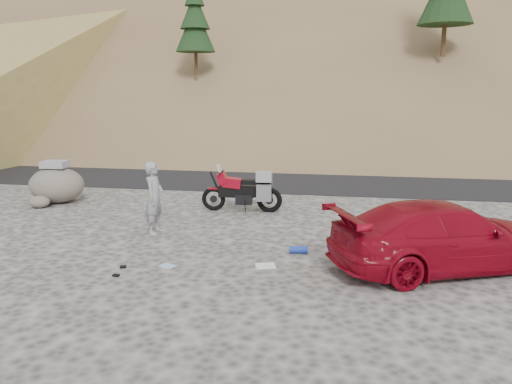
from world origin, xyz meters
TOP-DOWN VIEW (x-y plane):
  - ground at (0.00, 0.00)m, footprint 140.00×140.00m
  - road at (0.00, 9.00)m, footprint 120.00×7.00m
  - hillside at (-0.05, 40.88)m, footprint 120.00×73.00m
  - motorcycle at (0.67, 2.95)m, footprint 2.37×0.77m
  - man at (-1.10, 0.38)m, footprint 0.45×0.67m
  - red_car at (5.48, -1.00)m, footprint 5.02×3.63m
  - boulder at (-5.40, 3.09)m, footprint 1.89×1.66m
  - small_rock at (-5.54, 2.34)m, footprint 0.76×0.72m
  - gear_white_cloth at (1.95, -1.49)m, footprint 0.48×0.45m
  - gear_blue_mat at (2.54, -0.57)m, footprint 0.41×0.21m
  - gear_glove_a at (-0.79, -2.53)m, footprint 0.13×0.09m
  - gear_glove_b at (-0.85, -2.07)m, footprint 0.14×0.12m
  - gear_blue_cloth at (0.00, -1.83)m, footprint 0.37×0.33m

SIDE VIEW (x-z plane):
  - ground at x=0.00m, z-range 0.00..0.00m
  - road at x=0.00m, z-range -0.03..0.03m
  - man at x=-1.10m, z-range -0.90..0.90m
  - red_car at x=5.48m, z-range -0.68..0.68m
  - gear_blue_cloth at x=0.00m, z-range 0.00..0.01m
  - gear_white_cloth at x=1.95m, z-range 0.00..0.01m
  - gear_glove_a at x=-0.79m, z-range 0.00..0.03m
  - gear_glove_b at x=-0.85m, z-range 0.00..0.04m
  - gear_blue_mat at x=2.54m, z-range 0.00..0.16m
  - small_rock at x=-5.54m, z-range 0.00..0.37m
  - boulder at x=-5.40m, z-range -0.08..1.22m
  - motorcycle at x=0.67m, z-range -0.10..1.31m
  - hillside at x=-0.05m, z-range -12.28..34.44m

